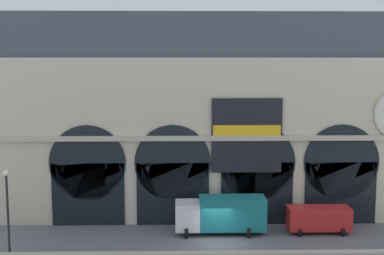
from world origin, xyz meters
name	(u,v)px	position (x,y,z in m)	size (l,w,h in m)	color
ground_plane	(219,243)	(0.00, 0.00, 0.00)	(200.00, 200.00, 0.00)	slate
station_building	(214,119)	(0.03, 7.78, 9.05)	(38.49, 5.96, 18.60)	beige
box_truck_center	(222,214)	(0.40, 2.44, 1.70)	(7.50, 2.91, 3.12)	white
van_mideast	(319,218)	(8.60, 2.48, 1.25)	(5.20, 2.48, 2.20)	red
street_lamp_quayside	(8,205)	(-15.16, -4.12, 4.41)	(0.44, 0.44, 6.90)	black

